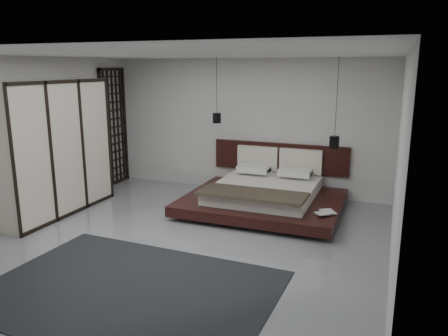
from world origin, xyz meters
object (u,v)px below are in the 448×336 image
at_px(lattice_screen, 114,127).
at_px(rug, 129,290).
at_px(pendant_right, 334,142).
at_px(wardrobe, 55,148).
at_px(bed, 265,194).
at_px(pendant_left, 217,118).

bearing_deg(lattice_screen, rug, -53.75).
bearing_deg(pendant_right, wardrobe, -155.98).
height_order(lattice_screen, bed, lattice_screen).
distance_m(pendant_left, wardrobe, 3.10).
distance_m(bed, rug, 3.68).
height_order(pendant_left, wardrobe, pendant_left).
bearing_deg(rug, wardrobe, 144.34).
relative_size(pendant_left, rug, 0.37).
bearing_deg(wardrobe, pendant_left, 42.00).
distance_m(bed, pendant_right, 1.60).
bearing_deg(pendant_left, rug, -82.85).
height_order(pendant_left, pendant_right, same).
relative_size(lattice_screen, bed, 0.92).
relative_size(bed, pendant_left, 2.21).
relative_size(pendant_left, pendant_right, 0.78).
height_order(lattice_screen, pendant_left, pendant_left).
height_order(bed, pendant_left, pendant_left).
relative_size(pendant_right, rug, 0.47).
distance_m(pendant_left, rug, 4.40).
xyz_separation_m(bed, rug, (-0.65, -3.61, -0.28)).
relative_size(lattice_screen, pendant_right, 1.59).
bearing_deg(pendant_right, lattice_screen, 178.90).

